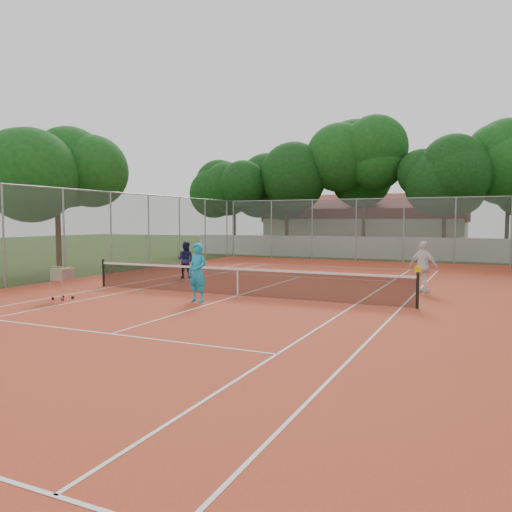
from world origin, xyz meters
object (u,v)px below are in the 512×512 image
at_px(clubhouse, 366,225).
at_px(ball_hopper, 62,283).
at_px(player_far_right, 423,267).
at_px(player_far_left, 186,260).
at_px(player_near, 198,272).
at_px(tennis_net, 238,282).

bearing_deg(clubhouse, ball_hopper, -94.96).
xyz_separation_m(clubhouse, player_far_right, (7.69, -25.43, -1.25)).
bearing_deg(ball_hopper, player_far_left, 108.46).
bearing_deg(player_near, tennis_net, 77.70).
height_order(player_near, ball_hopper, player_near).
relative_size(clubhouse, player_far_left, 10.01).
height_order(clubhouse, player_near, clubhouse).
bearing_deg(ball_hopper, clubhouse, 105.02).
bearing_deg(player_far_right, tennis_net, 56.85).
bearing_deg(player_far_right, ball_hopper, 57.55).
distance_m(player_far_left, player_far_right, 10.30).
relative_size(tennis_net, player_far_right, 6.37).
distance_m(player_near, ball_hopper, 4.49).
bearing_deg(player_far_left, player_far_right, 170.47).
distance_m(tennis_net, player_far_left, 6.02).
relative_size(clubhouse, ball_hopper, 14.38).
xyz_separation_m(player_near, ball_hopper, (-4.20, -1.55, -0.37)).
bearing_deg(player_near, clubhouse, 100.30).
bearing_deg(tennis_net, ball_hopper, -146.34).
distance_m(tennis_net, player_far_right, 6.73).
bearing_deg(clubhouse, player_near, -87.38).
bearing_deg(clubhouse, player_far_right, -73.17).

